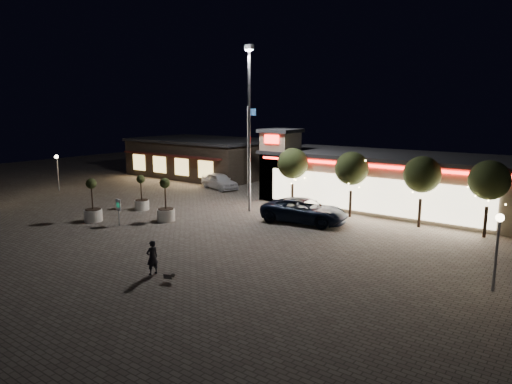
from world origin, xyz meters
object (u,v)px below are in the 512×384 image
Objects in this scene: white_sedan at (219,181)px; planter_left at (142,199)px; pedestrian at (152,257)px; valet_sign at (118,207)px; pickup_truck at (304,211)px; planter_mid at (93,208)px.

planter_left reaches higher than white_sedan.
planter_left is (-11.55, 8.88, 0.01)m from pedestrian.
pedestrian is 10.12m from valet_sign.
planter_left is (-12.26, -4.16, 0.02)m from pickup_truck.
pickup_truck is 3.58× the size of pedestrian.
planter_mid is at bearing -172.42° from valet_sign.
planter_mid reaches higher than planter_left.
white_sedan is 2.78× the size of pedestrian.
white_sedan is 2.55× the size of valet_sign.
planter_mid is (1.37, -15.05, 0.15)m from white_sedan.
planter_mid is 1.67× the size of valet_sign.
white_sedan is 10.68m from planter_left.
pickup_truck is at bearing 40.68° from valet_sign.
pedestrian is 14.57m from planter_left.
pickup_truck is 3.29× the size of valet_sign.
planter_left is at bearing 99.76° from pickup_truck.
planter_left reaches higher than valet_sign.
white_sedan is at bearing -137.83° from pedestrian.
planter_mid is at bearing -102.35° from pedestrian.
planter_mid is at bearing -87.96° from planter_left.
pedestrian reaches higher than pickup_truck.
pickup_truck is 2.17× the size of planter_left.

